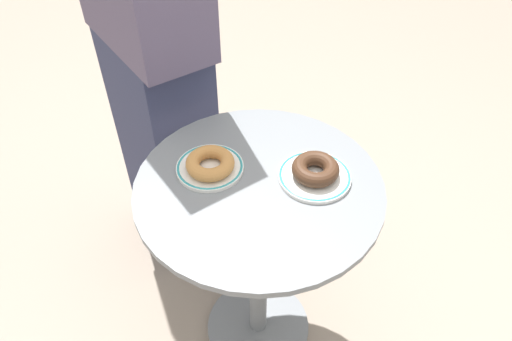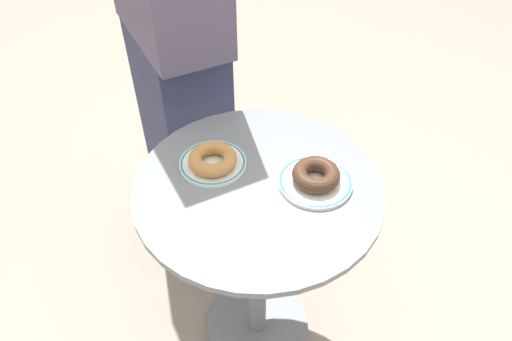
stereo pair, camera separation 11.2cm
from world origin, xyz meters
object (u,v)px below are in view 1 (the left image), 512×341
object	(u,v)px
plate_left	(210,167)
plate_right	(315,176)
donut_old_fashioned	(210,163)
cafe_table	(259,245)
donut_chocolate	(315,169)
person_figure	(151,54)

from	to	relation	value
plate_left	plate_right	size ratio (longest dim) A/B	0.94
plate_right	donut_old_fashioned	distance (m)	0.26
cafe_table	donut_old_fashioned	xyz separation A→B (m)	(-0.13, 0.02, 0.27)
cafe_table	plate_right	distance (m)	0.29
donut_chocolate	person_figure	bearing A→B (deg)	147.91
cafe_table	plate_right	bearing A→B (deg)	19.35
plate_right	donut_old_fashioned	xyz separation A→B (m)	(-0.26, -0.03, 0.02)
plate_right	donut_chocolate	bearing A→B (deg)	0.00
plate_left	donut_old_fashioned	world-z (taller)	donut_old_fashioned
plate_left	person_figure	distance (m)	0.46
donut_chocolate	person_figure	xyz separation A→B (m)	(-0.54, 0.34, 0.07)
person_figure	donut_old_fashioned	bearing A→B (deg)	-52.48
donut_old_fashioned	person_figure	size ratio (longest dim) A/B	0.07
cafe_table	donut_chocolate	world-z (taller)	donut_chocolate
donut_chocolate	plate_right	bearing A→B (deg)	0.00
plate_left	donut_chocolate	world-z (taller)	donut_chocolate
person_figure	donut_chocolate	bearing A→B (deg)	-32.09
plate_right	donut_chocolate	distance (m)	0.02
cafe_table	person_figure	size ratio (longest dim) A/B	0.43
cafe_table	donut_old_fashioned	bearing A→B (deg)	172.19
cafe_table	donut_chocolate	bearing A→B (deg)	19.35
donut_old_fashioned	person_figure	bearing A→B (deg)	127.52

